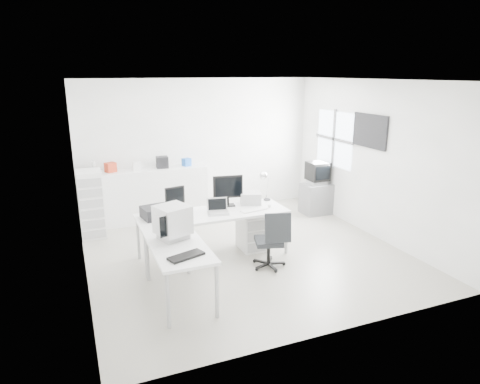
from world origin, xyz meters
name	(u,v)px	position (x,y,z in m)	size (l,w,h in m)	color
floor	(244,252)	(0.00, 0.00, 0.00)	(5.00, 5.00, 0.01)	beige
ceiling	(245,80)	(0.00, 0.00, 2.80)	(5.00, 5.00, 0.01)	white
back_wall	(199,146)	(0.00, 2.50, 1.40)	(5.00, 0.02, 2.80)	white
left_wall	(77,186)	(-2.50, 0.00, 1.40)	(0.02, 5.00, 2.80)	white
right_wall	(373,159)	(2.50, 0.00, 1.40)	(0.02, 5.00, 2.80)	white
window	(334,139)	(2.48, 1.20, 1.60)	(0.02, 1.20, 1.10)	white
wall_picture	(370,131)	(2.47, 0.10, 1.90)	(0.04, 0.90, 0.60)	black
main_desk	(213,234)	(-0.52, 0.06, 0.38)	(2.40, 0.80, 0.75)	silver
side_desk	(179,272)	(-1.37, -1.04, 0.38)	(0.70, 1.40, 0.75)	silver
drawer_pedestal	(252,232)	(0.18, 0.11, 0.30)	(0.40, 0.50, 0.60)	silver
inkjet_printer	(159,212)	(-1.37, 0.16, 0.84)	(0.49, 0.38, 0.17)	black
lcd_monitor_small	(175,200)	(-1.07, 0.31, 0.95)	(0.33, 0.19, 0.41)	black
lcd_monitor_large	(228,191)	(-0.17, 0.31, 1.01)	(0.50, 0.20, 0.52)	black
laptop	(218,208)	(-0.47, -0.04, 0.86)	(0.32, 0.33, 0.21)	#B7B7BA
white_keyboard	(254,210)	(0.13, -0.09, 0.76)	(0.45, 0.14, 0.02)	silver
white_mouse	(269,206)	(0.43, -0.04, 0.78)	(0.06, 0.06, 0.06)	silver
laser_printer	(251,198)	(0.23, 0.28, 0.85)	(0.34, 0.29, 0.20)	#9E9E9E
desk_lamp	(267,188)	(0.58, 0.36, 0.97)	(0.15, 0.15, 0.44)	silver
crt_monitor	(173,221)	(-1.37, -0.79, 0.99)	(0.42, 0.42, 0.49)	#B7B7BA
black_keyboard	(186,256)	(-1.37, -1.44, 0.77)	(0.45, 0.18, 0.03)	black
office_chair	(269,239)	(0.14, -0.63, 0.46)	(0.53, 0.53, 0.92)	#292C2E
tv_cabinet	(316,198)	(2.22, 1.35, 0.32)	(0.60, 0.49, 0.65)	slate
crt_tv	(318,173)	(2.22, 1.35, 0.87)	(0.50, 0.48, 0.45)	black
sideboard	(154,194)	(-1.05, 2.24, 0.53)	(2.13, 0.53, 1.06)	silver
clutter_box_a	(110,167)	(-1.85, 2.24, 1.15)	(0.18, 0.16, 0.18)	#B13119
clutter_box_b	(137,166)	(-1.35, 2.24, 1.14)	(0.16, 0.13, 0.16)	silver
clutter_box_c	(162,162)	(-0.85, 2.24, 1.18)	(0.23, 0.21, 0.23)	black
clutter_box_d	(187,162)	(-0.35, 2.24, 1.14)	(0.16, 0.14, 0.16)	blue
clutter_bottle	(94,167)	(-2.15, 2.28, 1.17)	(0.07, 0.07, 0.22)	silver
filing_cabinet	(91,204)	(-2.28, 1.75, 0.61)	(0.43, 0.51, 1.23)	silver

